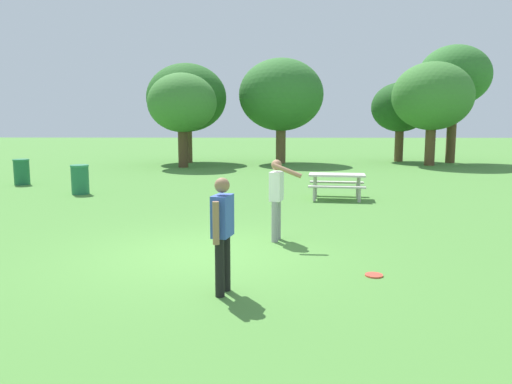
# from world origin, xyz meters

# --- Properties ---
(ground_plane) EXTENTS (120.00, 120.00, 0.00)m
(ground_plane) POSITION_xyz_m (0.00, 0.00, 0.00)
(ground_plane) COLOR #4C8438
(person_thrower) EXTENTS (0.64, 0.73, 1.64)m
(person_thrower) POSITION_xyz_m (1.40, 1.14, 0.96)
(person_thrower) COLOR gray
(person_thrower) RESTS_ON ground
(person_catcher) EXTENTS (0.31, 0.59, 1.64)m
(person_catcher) POSITION_xyz_m (0.58, -2.00, 0.94)
(person_catcher) COLOR black
(person_catcher) RESTS_ON ground
(frisbee) EXTENTS (0.28, 0.28, 0.03)m
(frisbee) POSITION_xyz_m (2.87, -1.17, 0.01)
(frisbee) COLOR #E04733
(frisbee) RESTS_ON ground
(picnic_table_near) EXTENTS (1.87, 1.63, 0.77)m
(picnic_table_near) POSITION_xyz_m (3.37, 6.63, 0.56)
(picnic_table_near) COLOR beige
(picnic_table_near) RESTS_ON ground
(trash_can_beside_table) EXTENTS (0.59, 0.59, 0.96)m
(trash_can_beside_table) POSITION_xyz_m (-4.91, 7.45, 0.48)
(trash_can_beside_table) COLOR #237047
(trash_can_beside_table) RESTS_ON ground
(trash_can_further_along) EXTENTS (0.59, 0.59, 0.96)m
(trash_can_further_along) POSITION_xyz_m (-7.99, 9.80, 0.48)
(trash_can_further_along) COLOR #1E663D
(trash_can_further_along) RESTS_ON ground
(tree_tall_left) EXTENTS (4.46, 4.46, 5.54)m
(tree_tall_left) POSITION_xyz_m (-3.25, 19.72, 3.62)
(tree_tall_left) COLOR brown
(tree_tall_left) RESTS_ON ground
(tree_broad_center) EXTENTS (3.49, 3.49, 4.76)m
(tree_broad_center) POSITION_xyz_m (-3.04, 16.86, 3.24)
(tree_broad_center) COLOR #4C3823
(tree_broad_center) RESTS_ON ground
(tree_far_right) EXTENTS (4.67, 4.67, 5.78)m
(tree_far_right) POSITION_xyz_m (2.03, 19.47, 3.77)
(tree_far_right) COLOR brown
(tree_far_right) RESTS_ON ground
(tree_slender_mid) EXTENTS (3.33, 3.33, 4.56)m
(tree_slender_mid) POSITION_xyz_m (8.98, 20.79, 3.11)
(tree_slender_mid) COLOR brown
(tree_slender_mid) RESTS_ON ground
(tree_back_left) EXTENTS (4.19, 4.19, 5.43)m
(tree_back_left) POSITION_xyz_m (9.94, 18.19, 3.62)
(tree_back_left) COLOR brown
(tree_back_left) RESTS_ON ground
(tree_back_right) EXTENTS (3.93, 3.93, 6.52)m
(tree_back_right) POSITION_xyz_m (11.67, 19.93, 4.80)
(tree_back_right) COLOR brown
(tree_back_right) RESTS_ON ground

